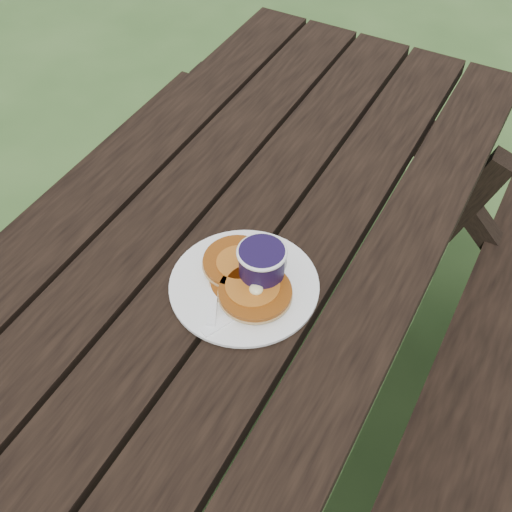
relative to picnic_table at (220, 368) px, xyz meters
The scene contains 7 objects.
ground 0.37m from the picnic_table, ahead, with size 60.00×60.00×0.00m, color #2E4C20.
picnic_table is the anchor object (origin of this frame).
plate 0.40m from the picnic_table, 20.26° to the right, with size 0.26×0.26×0.01m, color white.
pancake_stack 0.42m from the picnic_table, 18.38° to the right, with size 0.19×0.17×0.04m.
knife 0.42m from the picnic_table, 33.71° to the right, with size 0.02×0.18×0.01m, color white.
fork 0.42m from the picnic_table, 56.87° to the right, with size 0.03×0.16×0.01m, color white, non-canonical shape.
coffee_cup 0.45m from the picnic_table, ahead, with size 0.09×0.09×0.09m.
Camera 1 is at (0.45, -0.66, 1.64)m, focal length 45.00 mm.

